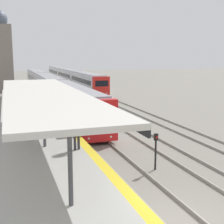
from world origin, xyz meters
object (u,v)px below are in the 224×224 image
(person_on_platform, at_px, (77,132))
(signal_post_near, at_px, (156,148))
(train_far, at_px, (69,76))
(train_near, at_px, (49,86))

(person_on_platform, height_order, signal_post_near, person_on_platform)
(person_on_platform, relative_size, train_far, 0.03)
(signal_post_near, bearing_deg, person_on_platform, 157.15)
(train_far, xyz_separation_m, signal_post_near, (-5.93, -53.27, -0.51))
(train_near, height_order, signal_post_near, train_near)
(person_on_platform, distance_m, signal_post_near, 4.23)
(train_far, bearing_deg, signal_post_near, -96.35)
(train_far, relative_size, signal_post_near, 24.69)
(train_far, bearing_deg, train_near, -107.78)
(train_near, relative_size, train_far, 1.03)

